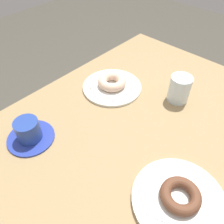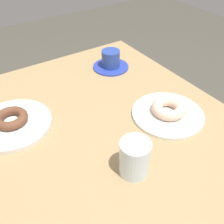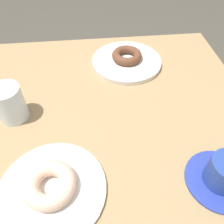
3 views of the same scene
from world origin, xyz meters
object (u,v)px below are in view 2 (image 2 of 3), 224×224
at_px(water_glass, 135,158).
at_px(coffee_cup, 111,61).
at_px(plate_sugar_ring, 168,114).
at_px(plate_chocolate_ring, 13,124).
at_px(donut_chocolate_ring, 11,118).
at_px(donut_sugar_ring, 169,108).

distance_m(water_glass, coffee_cup, 0.54).
bearing_deg(plate_sugar_ring, water_glass, 117.19).
relative_size(water_glass, coffee_cup, 0.67).
relative_size(plate_chocolate_ring, donut_chocolate_ring, 2.33).
xyz_separation_m(plate_chocolate_ring, coffee_cup, (0.14, -0.46, 0.02)).
relative_size(plate_sugar_ring, plate_chocolate_ring, 0.97).
height_order(plate_sugar_ring, coffee_cup, coffee_cup).
bearing_deg(water_glass, plate_chocolate_ring, 31.53).
bearing_deg(water_glass, coffee_cup, -26.84).
xyz_separation_m(plate_chocolate_ring, donut_chocolate_ring, (0.00, 0.00, 0.02)).
xyz_separation_m(water_glass, coffee_cup, (0.48, -0.24, -0.02)).
relative_size(donut_sugar_ring, coffee_cup, 0.74).
xyz_separation_m(plate_chocolate_ring, water_glass, (-0.34, -0.21, 0.04)).
height_order(plate_sugar_ring, water_glass, water_glass).
height_order(plate_chocolate_ring, water_glass, water_glass).
height_order(water_glass, coffee_cup, water_glass).
bearing_deg(donut_sugar_ring, donut_chocolate_ring, 62.64).
height_order(donut_chocolate_ring, water_glass, water_glass).
xyz_separation_m(plate_sugar_ring, water_glass, (-0.12, 0.23, 0.05)).
relative_size(donut_sugar_ring, water_glass, 1.11).
bearing_deg(donut_sugar_ring, plate_chocolate_ring, 62.64).
xyz_separation_m(donut_chocolate_ring, coffee_cup, (0.14, -0.46, -0.00)).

